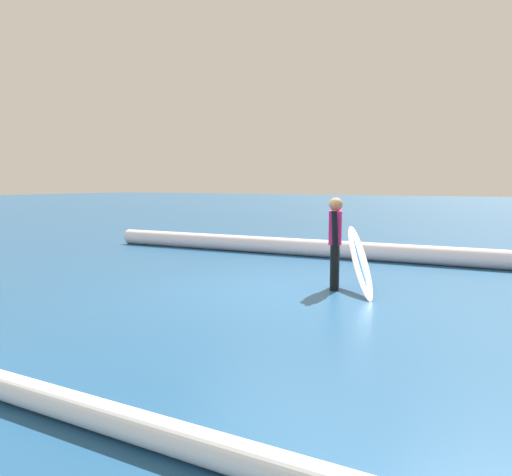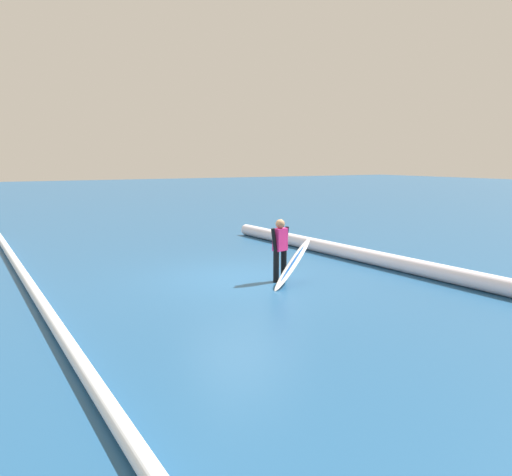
% 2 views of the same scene
% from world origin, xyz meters
% --- Properties ---
extents(ground_plane, '(128.62, 128.62, 0.00)m').
position_xyz_m(ground_plane, '(0.00, 0.00, 0.00)').
color(ground_plane, navy).
extents(surfer, '(0.29, 0.58, 1.49)m').
position_xyz_m(surfer, '(-0.77, -0.63, 0.84)').
color(surfer, black).
rests_on(surfer, ground_plane).
extents(surfboard, '(1.03, 1.62, 1.00)m').
position_xyz_m(surfboard, '(-1.14, -0.75, 0.48)').
color(surfboard, white).
rests_on(surfboard, ground_plane).
extents(wave_crest_foreground, '(18.52, 0.97, 0.40)m').
position_xyz_m(wave_crest_foreground, '(-2.68, -4.00, 0.20)').
color(wave_crest_foreground, white).
rests_on(wave_crest_foreground, ground_plane).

